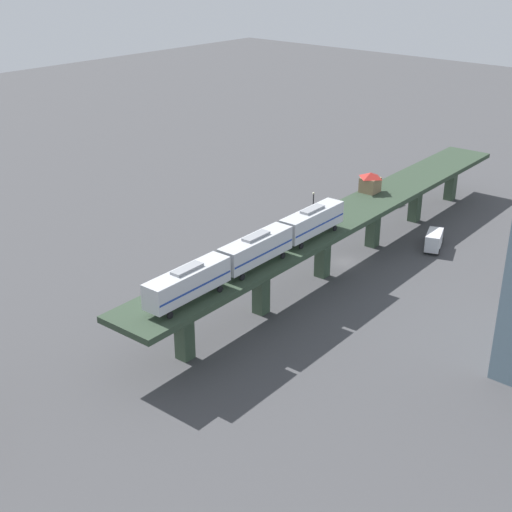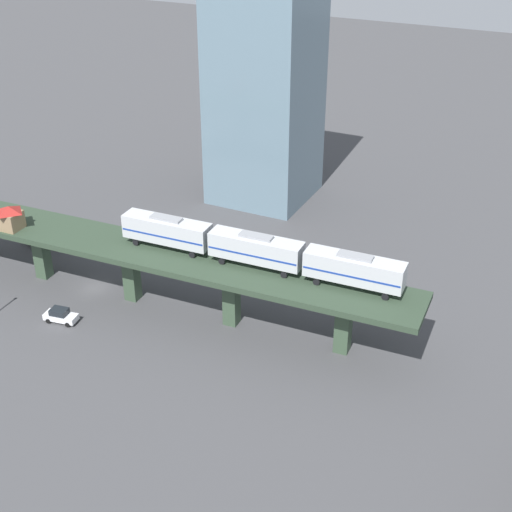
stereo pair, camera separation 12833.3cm
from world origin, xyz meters
name	(u,v)px [view 1 (the left image)]	position (x,y,z in m)	size (l,w,h in m)	color
ground_plane	(345,262)	(0.00, 0.00, 0.00)	(400.00, 400.00, 0.00)	#424244
elevated_viaduct	(348,220)	(0.01, -0.19, 7.21)	(12.55, 92.29, 8.43)	#2C3D2C
subway_train	(256,249)	(-2.50, 24.25, 10.96)	(4.51, 37.29, 4.45)	silver
signal_hut	(370,182)	(2.89, -10.67, 10.22)	(3.36, 3.36, 3.40)	#8C7251
street_car_white	(298,245)	(8.58, 1.18, 0.94)	(2.45, 4.62, 1.89)	silver
street_car_green	(392,200)	(8.71, -28.48, 0.94)	(2.08, 4.46, 1.89)	#1E6638
delivery_truck	(435,239)	(-7.94, -14.43, 1.76)	(4.68, 7.53, 3.20)	#333338
street_lamp	(313,207)	(12.44, -7.86, 4.11)	(0.44, 0.44, 6.94)	black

